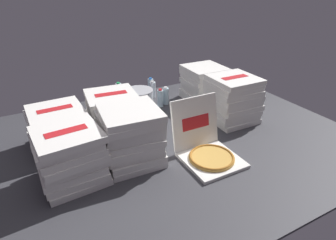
{
  "coord_description": "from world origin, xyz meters",
  "views": [
    {
      "loc": [
        -1.01,
        -1.87,
        1.29
      ],
      "look_at": [
        0.04,
        0.1,
        0.14
      ],
      "focal_mm": 30.34,
      "sensor_mm": 36.0,
      "label": 1
    }
  ],
  "objects_px": {
    "pizza_stack_left_near": "(232,99)",
    "pizza_stack_left_mid": "(114,114)",
    "pizza_stack_center_near": "(131,136)",
    "ice_bucket": "(139,97)",
    "water_bottle_0": "(160,98)",
    "pizza_stack_right_mid": "(58,128)",
    "pizza_stack_right_near": "(204,83)",
    "water_bottle_5": "(166,96)",
    "open_pizza_box": "(207,148)",
    "water_bottle_1": "(120,97)",
    "pizza_stack_center_far": "(70,156)",
    "water_bottle_2": "(153,90)",
    "water_bottle_6": "(140,107)",
    "water_bottle_3": "(151,86)",
    "water_bottle_4": "(119,91)"
  },
  "relations": [
    {
      "from": "pizza_stack_left_near",
      "to": "pizza_stack_left_mid",
      "type": "relative_size",
      "value": 0.96
    },
    {
      "from": "pizza_stack_center_near",
      "to": "ice_bucket",
      "type": "relative_size",
      "value": 1.56
    },
    {
      "from": "pizza_stack_center_near",
      "to": "ice_bucket",
      "type": "bearing_deg",
      "value": 64.06
    },
    {
      "from": "pizza_stack_left_near",
      "to": "water_bottle_0",
      "type": "distance_m",
      "value": 0.78
    },
    {
      "from": "pizza_stack_right_mid",
      "to": "pizza_stack_right_near",
      "type": "distance_m",
      "value": 1.65
    },
    {
      "from": "water_bottle_5",
      "to": "open_pizza_box",
      "type": "bearing_deg",
      "value": -100.6
    },
    {
      "from": "pizza_stack_right_mid",
      "to": "water_bottle_0",
      "type": "relative_size",
      "value": 2.4
    },
    {
      "from": "pizza_stack_right_mid",
      "to": "pizza_stack_left_near",
      "type": "distance_m",
      "value": 1.6
    },
    {
      "from": "water_bottle_5",
      "to": "water_bottle_1",
      "type": "bearing_deg",
      "value": 155.63
    },
    {
      "from": "open_pizza_box",
      "to": "pizza_stack_center_near",
      "type": "xyz_separation_m",
      "value": [
        -0.53,
        0.24,
        0.13
      ]
    },
    {
      "from": "pizza_stack_right_near",
      "to": "pizza_stack_center_far",
      "type": "relative_size",
      "value": 0.97
    },
    {
      "from": "pizza_stack_right_near",
      "to": "pizza_stack_left_near",
      "type": "height_order",
      "value": "pizza_stack_left_near"
    },
    {
      "from": "water_bottle_1",
      "to": "water_bottle_2",
      "type": "relative_size",
      "value": 1.0
    },
    {
      "from": "pizza_stack_center_near",
      "to": "water_bottle_1",
      "type": "height_order",
      "value": "pizza_stack_center_near"
    },
    {
      "from": "pizza_stack_center_near",
      "to": "water_bottle_1",
      "type": "relative_size",
      "value": 2.44
    },
    {
      "from": "ice_bucket",
      "to": "water_bottle_5",
      "type": "distance_m",
      "value": 0.3
    },
    {
      "from": "pizza_stack_right_near",
      "to": "water_bottle_0",
      "type": "relative_size",
      "value": 2.3
    },
    {
      "from": "pizza_stack_left_mid",
      "to": "water_bottle_2",
      "type": "height_order",
      "value": "pizza_stack_left_mid"
    },
    {
      "from": "pizza_stack_left_mid",
      "to": "water_bottle_5",
      "type": "bearing_deg",
      "value": 27.69
    },
    {
      "from": "water_bottle_6",
      "to": "pizza_stack_left_mid",
      "type": "bearing_deg",
      "value": -145.96
    },
    {
      "from": "pizza_stack_center_near",
      "to": "open_pizza_box",
      "type": "bearing_deg",
      "value": -24.41
    },
    {
      "from": "water_bottle_3",
      "to": "water_bottle_4",
      "type": "bearing_deg",
      "value": 175.48
    },
    {
      "from": "pizza_stack_right_near",
      "to": "water_bottle_1",
      "type": "relative_size",
      "value": 2.3
    },
    {
      "from": "pizza_stack_center_far",
      "to": "water_bottle_6",
      "type": "xyz_separation_m",
      "value": [
        0.82,
        0.71,
        -0.1
      ]
    },
    {
      "from": "open_pizza_box",
      "to": "pizza_stack_center_near",
      "type": "relative_size",
      "value": 1.05
    },
    {
      "from": "pizza_stack_right_mid",
      "to": "water_bottle_4",
      "type": "relative_size",
      "value": 2.4
    },
    {
      "from": "pizza_stack_right_mid",
      "to": "pizza_stack_right_near",
      "type": "relative_size",
      "value": 1.05
    },
    {
      "from": "water_bottle_5",
      "to": "water_bottle_4",
      "type": "bearing_deg",
      "value": 136.69
    },
    {
      "from": "water_bottle_1",
      "to": "water_bottle_6",
      "type": "height_order",
      "value": "same"
    },
    {
      "from": "water_bottle_5",
      "to": "pizza_stack_center_near",
      "type": "bearing_deg",
      "value": -131.39
    },
    {
      "from": "pizza_stack_left_near",
      "to": "water_bottle_1",
      "type": "height_order",
      "value": "pizza_stack_left_near"
    },
    {
      "from": "pizza_stack_right_mid",
      "to": "pizza_stack_left_near",
      "type": "height_order",
      "value": "pizza_stack_left_near"
    },
    {
      "from": "water_bottle_3",
      "to": "water_bottle_5",
      "type": "bearing_deg",
      "value": -86.93
    },
    {
      "from": "water_bottle_4",
      "to": "water_bottle_6",
      "type": "height_order",
      "value": "same"
    },
    {
      "from": "water_bottle_2",
      "to": "water_bottle_3",
      "type": "height_order",
      "value": "same"
    },
    {
      "from": "ice_bucket",
      "to": "water_bottle_2",
      "type": "relative_size",
      "value": 1.56
    },
    {
      "from": "water_bottle_0",
      "to": "water_bottle_4",
      "type": "relative_size",
      "value": 1.0
    },
    {
      "from": "water_bottle_5",
      "to": "pizza_stack_left_near",
      "type": "bearing_deg",
      "value": -58.67
    },
    {
      "from": "open_pizza_box",
      "to": "pizza_stack_right_near",
      "type": "xyz_separation_m",
      "value": [
        0.65,
        0.97,
        0.11
      ]
    },
    {
      "from": "pizza_stack_right_near",
      "to": "water_bottle_0",
      "type": "xyz_separation_m",
      "value": [
        -0.53,
        0.07,
        -0.1
      ]
    },
    {
      "from": "pizza_stack_center_near",
      "to": "ice_bucket",
      "type": "xyz_separation_m",
      "value": [
        0.48,
        0.98,
        -0.14
      ]
    },
    {
      "from": "water_bottle_2",
      "to": "pizza_stack_right_mid",
      "type": "bearing_deg",
      "value": -152.67
    },
    {
      "from": "pizza_stack_center_far",
      "to": "water_bottle_5",
      "type": "bearing_deg",
      "value": 35.66
    },
    {
      "from": "water_bottle_0",
      "to": "pizza_stack_right_near",
      "type": "bearing_deg",
      "value": -7.16
    },
    {
      "from": "pizza_stack_center_near",
      "to": "water_bottle_4",
      "type": "height_order",
      "value": "pizza_stack_center_near"
    },
    {
      "from": "pizza_stack_right_near",
      "to": "water_bottle_3",
      "type": "xyz_separation_m",
      "value": [
        -0.46,
        0.45,
        -0.1
      ]
    },
    {
      "from": "pizza_stack_center_near",
      "to": "pizza_stack_left_mid",
      "type": "bearing_deg",
      "value": 87.9
    },
    {
      "from": "pizza_stack_right_mid",
      "to": "water_bottle_4",
      "type": "bearing_deg",
      "value": 43.36
    },
    {
      "from": "pizza_stack_center_far",
      "to": "pizza_stack_center_near",
      "type": "distance_m",
      "value": 0.45
    },
    {
      "from": "pizza_stack_center_far",
      "to": "water_bottle_2",
      "type": "distance_m",
      "value": 1.58
    }
  ]
}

